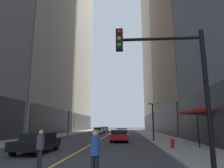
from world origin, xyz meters
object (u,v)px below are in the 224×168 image
object	(u,v)px
car_red	(119,135)
car_grey	(105,129)
car_maroon	(122,132)
traffic_light_near_right	(176,74)
car_white	(98,130)
street_lamp_left_far	(69,116)
car_green	(102,129)
pedestrian_with_orange_bag	(40,146)
street_lamp_right_mid	(153,112)
fire_hydrant_right	(173,145)
car_black	(38,142)
pedestrian_in_blue_hoodie	(95,151)

from	to	relation	value
car_red	car_grey	size ratio (longest dim) A/B	0.95
car_maroon	traffic_light_near_right	bearing A→B (deg)	-84.04
car_white	traffic_light_near_right	world-z (taller)	traffic_light_near_right
car_maroon	car_red	bearing A→B (deg)	-90.41
street_lamp_left_far	car_white	bearing A→B (deg)	66.52
car_maroon	car_green	world-z (taller)	same
pedestrian_with_orange_bag	street_lamp_right_mid	distance (m)	15.44
pedestrian_with_orange_bag	fire_hydrant_right	size ratio (longest dim) A/B	2.06
car_grey	pedestrian_with_orange_bag	xyz separation A→B (m)	(2.38, -49.33, 0.23)
car_black	pedestrian_in_blue_hoodie	distance (m)	8.18
fire_hydrant_right	street_lamp_left_far	bearing A→B (deg)	126.73
car_maroon	car_black	bearing A→B (deg)	-105.86
car_red	car_green	distance (m)	29.18
street_lamp_left_far	fire_hydrant_right	bearing A→B (deg)	-53.27
car_maroon	traffic_light_near_right	xyz separation A→B (m)	(2.65, -25.41, 3.02)
car_maroon	street_lamp_right_mid	distance (m)	11.12
car_black	fire_hydrant_right	world-z (taller)	car_black
car_black	car_white	bearing A→B (deg)	89.55
car_green	car_grey	size ratio (longest dim) A/B	0.96
car_grey	car_maroon	bearing A→B (deg)	-77.83
car_black	car_white	distance (m)	28.91
car_red	fire_hydrant_right	distance (m)	8.36
car_maroon	car_grey	world-z (taller)	same
street_lamp_left_far	fire_hydrant_right	world-z (taller)	street_lamp_left_far
car_grey	pedestrian_with_orange_bag	world-z (taller)	pedestrian_with_orange_bag
car_black	car_white	xyz separation A→B (m)	(0.23, 28.91, -0.00)
car_white	car_green	size ratio (longest dim) A/B	0.99
car_green	pedestrian_with_orange_bag	size ratio (longest dim) A/B	2.76
car_red	car_grey	bearing A→B (deg)	98.75
pedestrian_with_orange_bag	fire_hydrant_right	bearing A→B (deg)	43.23
car_grey	car_green	bearing A→B (deg)	-90.10
car_black	car_red	size ratio (longest dim) A/B	1.03
car_black	street_lamp_right_mid	xyz separation A→B (m)	(9.10, 8.82, 2.54)
car_green	street_lamp_left_far	world-z (taller)	street_lamp_left_far
fire_hydrant_right	car_red	bearing A→B (deg)	120.73
fire_hydrant_right	car_grey	bearing A→B (deg)	102.87
street_lamp_right_mid	car_maroon	bearing A→B (deg)	109.98
car_maroon	pedestrian_with_orange_bag	world-z (taller)	pedestrian_with_orange_bag
pedestrian_in_blue_hoodie	street_lamp_right_mid	size ratio (longest dim) A/B	0.38
car_black	pedestrian_with_orange_bag	size ratio (longest dim) A/B	2.80
car_grey	pedestrian_in_blue_hoodie	xyz separation A→B (m)	(5.10, -50.96, 0.25)
street_lamp_right_mid	car_white	bearing A→B (deg)	113.83
traffic_light_near_right	fire_hydrant_right	bearing A→B (deg)	79.61
car_red	car_maroon	distance (m)	9.77
car_grey	traffic_light_near_right	distance (m)	51.63
car_green	street_lamp_right_mid	distance (m)	30.60
car_black	street_lamp_right_mid	distance (m)	12.92
car_maroon	street_lamp_right_mid	xyz separation A→B (m)	(3.70, -10.18, 2.54)
car_green	car_grey	world-z (taller)	same
street_lamp_left_far	car_black	bearing A→B (deg)	-79.44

